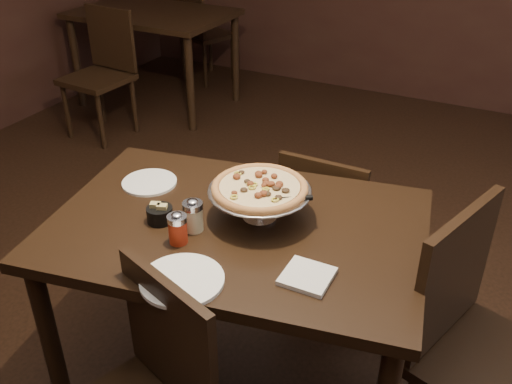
% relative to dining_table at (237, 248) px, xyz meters
% --- Properties ---
extents(room, '(6.04, 7.04, 2.84)m').
position_rel_dining_table_xyz_m(room, '(0.12, 0.11, 0.71)').
color(room, black).
rests_on(room, ground).
extents(dining_table, '(1.42, 1.07, 0.80)m').
position_rel_dining_table_xyz_m(dining_table, '(0.00, 0.00, 0.00)').
color(dining_table, black).
rests_on(dining_table, ground).
extents(background_table, '(1.28, 0.85, 0.80)m').
position_rel_dining_table_xyz_m(background_table, '(-2.14, 2.44, -0.00)').
color(background_table, black).
rests_on(background_table, ground).
extents(pizza_stand, '(0.36, 0.36, 0.15)m').
position_rel_dining_table_xyz_m(pizza_stand, '(0.06, 0.07, 0.23)').
color(pizza_stand, silver).
rests_on(pizza_stand, dining_table).
extents(parmesan_shaker, '(0.07, 0.07, 0.12)m').
position_rel_dining_table_xyz_m(parmesan_shaker, '(-0.11, -0.10, 0.16)').
color(parmesan_shaker, beige).
rests_on(parmesan_shaker, dining_table).
extents(pepper_flake_shaker, '(0.07, 0.07, 0.11)m').
position_rel_dining_table_xyz_m(pepper_flake_shaker, '(-0.11, -0.19, 0.16)').
color(pepper_flake_shaker, '#9C260E').
rests_on(pepper_flake_shaker, dining_table).
extents(packet_caddy, '(0.09, 0.09, 0.07)m').
position_rel_dining_table_xyz_m(packet_caddy, '(-0.24, -0.11, 0.14)').
color(packet_caddy, black).
rests_on(packet_caddy, dining_table).
extents(napkin_stack, '(0.14, 0.14, 0.02)m').
position_rel_dining_table_xyz_m(napkin_stack, '(0.33, -0.17, 0.11)').
color(napkin_stack, silver).
rests_on(napkin_stack, dining_table).
extents(plate_left, '(0.21, 0.21, 0.01)m').
position_rel_dining_table_xyz_m(plate_left, '(-0.43, 0.09, 0.11)').
color(plate_left, white).
rests_on(plate_left, dining_table).
extents(plate_near, '(0.25, 0.25, 0.01)m').
position_rel_dining_table_xyz_m(plate_near, '(0.01, -0.35, 0.11)').
color(plate_near, white).
rests_on(plate_near, dining_table).
extents(serving_spatula, '(0.17, 0.17, 0.02)m').
position_rel_dining_table_xyz_m(serving_spatula, '(0.19, 0.05, 0.22)').
color(serving_spatula, silver).
rests_on(serving_spatula, pizza_stand).
extents(chair_far, '(0.39, 0.39, 0.83)m').
position_rel_dining_table_xyz_m(chair_far, '(0.12, 0.62, -0.24)').
color(chair_far, black).
rests_on(chair_far, ground).
extents(chair_side, '(0.57, 0.57, 0.97)m').
position_rel_dining_table_xyz_m(chair_side, '(0.84, 0.10, -0.16)').
color(chair_side, black).
rests_on(chair_side, ground).
extents(bg_chair_far, '(0.54, 0.54, 0.90)m').
position_rel_dining_table_xyz_m(bg_chair_far, '(-2.11, 3.12, -0.20)').
color(bg_chair_far, black).
rests_on(bg_chair_far, ground).
extents(bg_chair_near, '(0.48, 0.48, 0.95)m').
position_rel_dining_table_xyz_m(bg_chair_near, '(-2.13, 1.76, -0.18)').
color(bg_chair_near, black).
rests_on(bg_chair_near, ground).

